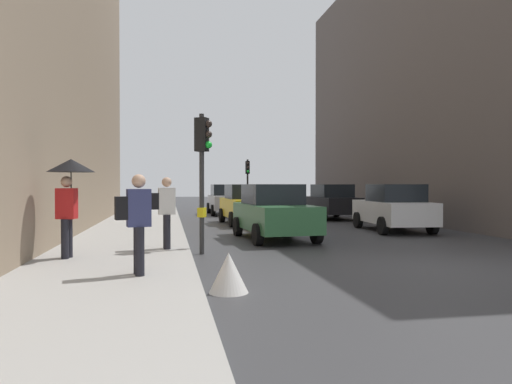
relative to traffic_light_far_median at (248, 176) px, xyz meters
name	(u,v)px	position (x,y,z in m)	size (l,w,h in m)	color
ground_plane	(443,268)	(0.56, -21.46, -2.34)	(120.00, 120.00, 0.00)	#38383A
sidewalk_kerb	(130,239)	(-6.25, -15.46, -2.26)	(3.37, 40.00, 0.16)	#A8A5A0
building_facade_right	(503,84)	(11.68, -9.03, 4.55)	(12.00, 24.77, 13.78)	#5B514C
traffic_light_far_median	(248,176)	(0.00, 0.00, 0.00)	(0.25, 0.43, 3.39)	#2D2D2D
traffic_light_near_right	(203,157)	(-4.24, -18.55, 0.09)	(0.44, 0.37, 3.52)	#2D2D2D
car_blue_van	(268,196)	(2.47, 5.26, -1.46)	(2.05, 4.22, 1.76)	navy
car_yellow_taxi	(247,204)	(-1.68, -9.76, -1.46)	(2.17, 4.28, 1.76)	yellow
car_green_estate	(274,212)	(-1.78, -15.70, -1.46)	(2.25, 4.31, 1.76)	#2D6038
car_white_compact	(393,208)	(3.22, -13.93, -1.46)	(2.28, 4.33, 1.76)	silver
car_silver_hatchback	(226,199)	(-1.76, -2.82, -1.46)	(2.04, 4.21, 1.76)	#BCBCC1
car_dark_suv	(331,202)	(3.06, -7.40, -1.46)	(2.15, 4.27, 1.76)	black
pedestrian_with_umbrella	(70,180)	(-7.18, -19.70, -0.50)	(1.00, 1.00, 2.14)	black
pedestrian_with_grey_backpack	(136,218)	(-5.64, -21.93, -1.18)	(0.64, 0.40, 1.77)	black
pedestrian_with_black_backpack	(165,208)	(-5.17, -18.56, -1.18)	(0.63, 0.36, 1.77)	black
warning_sign_triangle	(229,273)	(-4.13, -22.88, -2.02)	(0.64, 0.64, 0.65)	silver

